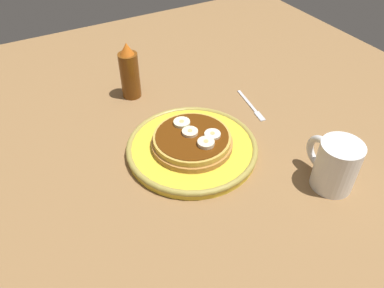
% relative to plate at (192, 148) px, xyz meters
% --- Properties ---
extents(ground_plane, '(1.40, 1.40, 0.03)m').
position_rel_plate_xyz_m(ground_plane, '(0.00, 0.00, -0.03)').
color(ground_plane, olive).
extents(plate, '(0.26, 0.26, 0.02)m').
position_rel_plate_xyz_m(plate, '(0.00, 0.00, 0.00)').
color(plate, yellow).
rests_on(plate, ground_plane).
extents(pancake_stack, '(0.16, 0.16, 0.03)m').
position_rel_plate_xyz_m(pancake_stack, '(0.00, -0.00, 0.02)').
color(pancake_stack, '#B07737').
rests_on(pancake_stack, plate).
extents(banana_slice_0, '(0.03, 0.03, 0.01)m').
position_rel_plate_xyz_m(banana_slice_0, '(0.01, -0.00, 0.03)').
color(banana_slice_0, '#F9E4B7').
rests_on(banana_slice_0, pancake_stack).
extents(banana_slice_1, '(0.03, 0.03, 0.01)m').
position_rel_plate_xyz_m(banana_slice_1, '(0.04, -0.00, 0.03)').
color(banana_slice_1, '#F0F1C1').
rests_on(banana_slice_1, pancake_stack).
extents(banana_slice_2, '(0.03, 0.03, 0.01)m').
position_rel_plate_xyz_m(banana_slice_2, '(-0.04, -0.01, 0.03)').
color(banana_slice_2, beige).
rests_on(banana_slice_2, pancake_stack).
extents(banana_slice_3, '(0.03, 0.03, 0.01)m').
position_rel_plate_xyz_m(banana_slice_3, '(-0.02, -0.04, 0.03)').
color(banana_slice_3, '#EBE4C4').
rests_on(banana_slice_3, pancake_stack).
extents(coffee_mug, '(0.11, 0.08, 0.10)m').
position_rel_plate_xyz_m(coffee_mug, '(-0.20, -0.18, 0.04)').
color(coffee_mug, white).
rests_on(coffee_mug, ground_plane).
extents(fork, '(0.13, 0.03, 0.01)m').
position_rel_plate_xyz_m(fork, '(0.07, -0.20, -0.01)').
color(fork, silver).
rests_on(fork, ground_plane).
extents(syrup_bottle, '(0.05, 0.05, 0.14)m').
position_rel_plate_xyz_m(syrup_bottle, '(0.25, 0.03, 0.05)').
color(syrup_bottle, brown).
rests_on(syrup_bottle, ground_plane).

